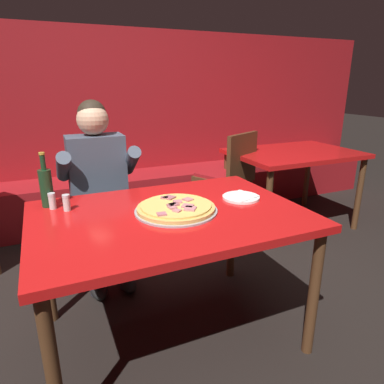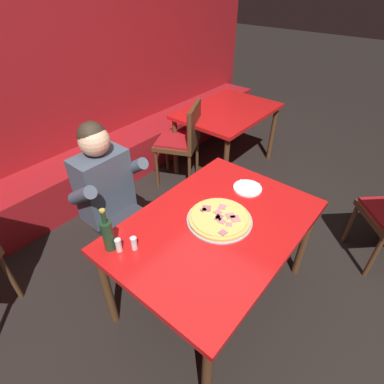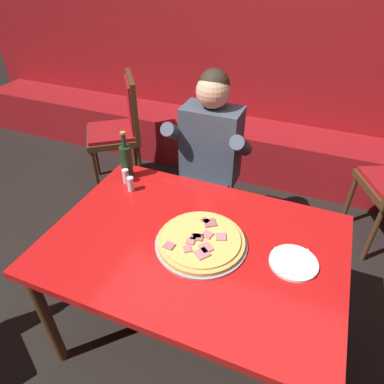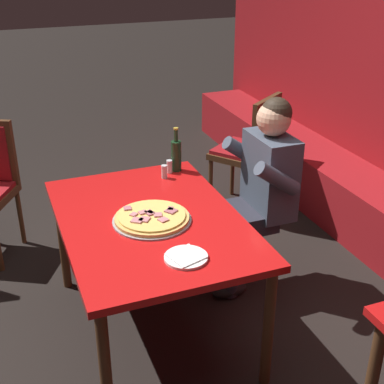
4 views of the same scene
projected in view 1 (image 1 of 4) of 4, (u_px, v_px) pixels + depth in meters
name	position (u px, v px, depth m)	size (l,w,h in m)	color
ground_plane	(172.00, 334.00, 1.98)	(24.00, 24.00, 0.00)	black
booth_wall_panel	(97.00, 125.00, 3.58)	(6.80, 0.16, 1.90)	maroon
booth_bench	(108.00, 199.00, 3.52)	(6.46, 0.48, 0.46)	maroon
main_dining_table	(170.00, 226.00, 1.77)	(1.36, 0.95, 0.75)	#4C2D19
pizza	(176.00, 208.00, 1.75)	(0.43, 0.43, 0.05)	#9E9EA3
plate_white_paper	(241.00, 197.00, 1.95)	(0.21, 0.21, 0.02)	white
beer_bottle	(46.00, 186.00, 1.80)	(0.07, 0.07, 0.29)	#19381E
shaker_red_pepper_flakes	(52.00, 202.00, 1.78)	(0.04, 0.04, 0.09)	silver
shaker_parmesan	(67.00, 203.00, 1.76)	(0.04, 0.04, 0.09)	silver
diner_seated_blue_shirt	(100.00, 186.00, 2.34)	(0.53, 0.53, 1.27)	black
dining_chair_near_right	(230.00, 172.00, 3.23)	(0.59, 0.59, 0.94)	#4C2D19
background_dining_table	(293.00, 160.00, 3.28)	(1.17, 0.83, 0.75)	#4C2D19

